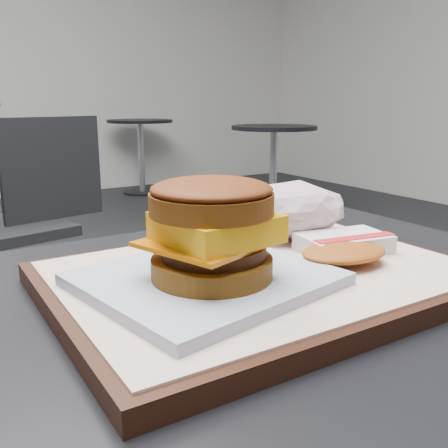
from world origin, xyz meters
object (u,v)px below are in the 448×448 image
(neighbor_chair, at_px, (23,214))
(hash_brown, at_px, (344,247))
(breakfast_sandwich, at_px, (211,242))
(serving_tray, at_px, (261,278))
(crumpled_wrapper, at_px, (289,209))

(neighbor_chair, bearing_deg, hash_brown, -89.48)
(hash_brown, bearing_deg, breakfast_sandwich, -179.69)
(neighbor_chair, bearing_deg, serving_tray, -92.53)
(serving_tray, distance_m, crumpled_wrapper, 0.13)
(breakfast_sandwich, height_order, crumpled_wrapper, breakfast_sandwich)
(hash_brown, bearing_deg, serving_tray, 168.75)
(serving_tray, xyz_separation_m, breakfast_sandwich, (-0.07, -0.02, 0.05))
(breakfast_sandwich, distance_m, neighbor_chair, 1.71)
(hash_brown, xyz_separation_m, crumpled_wrapper, (0.01, 0.09, 0.02))
(hash_brown, xyz_separation_m, neighbor_chair, (-0.02, 1.67, -0.29))
(neighbor_chair, bearing_deg, crumpled_wrapper, -89.23)
(breakfast_sandwich, xyz_separation_m, crumpled_wrapper, (0.16, 0.09, -0.01))
(serving_tray, bearing_deg, crumpled_wrapper, 38.76)
(serving_tray, distance_m, neighbor_chair, 1.68)
(serving_tray, height_order, neighbor_chair, neighbor_chair)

